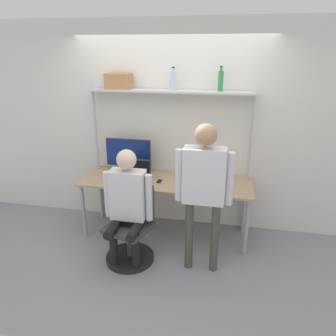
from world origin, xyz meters
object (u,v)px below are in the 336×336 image
at_px(monitor, 128,155).
at_px(laptop, 138,175).
at_px(person_standing, 204,181).
at_px(person_seated, 127,199).
at_px(bottle_clear, 173,80).
at_px(office_chair, 131,238).
at_px(storage_box, 119,81).
at_px(cell_phone, 159,182).
at_px(bottle_green, 221,81).

bearing_deg(monitor, laptop, -50.99).
bearing_deg(person_standing, person_seated, -178.57).
height_order(monitor, bottle_clear, bottle_clear).
height_order(person_seated, bottle_clear, bottle_clear).
bearing_deg(office_chair, person_seated, -105.35).
distance_m(person_standing, storage_box, 1.74).
bearing_deg(storage_box, bottle_clear, 0.00).
height_order(cell_phone, office_chair, office_chair).
relative_size(cell_phone, bottle_green, 0.52).
distance_m(laptop, office_chair, 0.80).
distance_m(person_seated, storage_box, 1.53).
distance_m(person_seated, person_standing, 0.87).
distance_m(laptop, person_seated, 0.62).
bearing_deg(bottle_green, monitor, -177.74).
relative_size(person_seated, bottle_green, 4.64).
xyz_separation_m(person_seated, person_standing, (0.83, 0.02, 0.28)).
height_order(cell_phone, bottle_green, bottle_green).
distance_m(person_seated, bottle_green, 1.76).
relative_size(cell_phone, person_seated, 0.11).
xyz_separation_m(person_standing, storage_box, (-1.19, 0.90, 0.89)).
bearing_deg(office_chair, bottle_clear, 69.97).
distance_m(cell_phone, person_standing, 0.90).
bearing_deg(monitor, storage_box, 155.82).
relative_size(monitor, laptop, 1.99).
bearing_deg(monitor, person_seated, -73.33).
height_order(monitor, laptop, monitor).
bearing_deg(laptop, cell_phone, -0.45).
relative_size(cell_phone, office_chair, 0.17).
xyz_separation_m(monitor, person_standing, (1.09, -0.86, 0.05)).
relative_size(office_chair, person_standing, 0.54).
bearing_deg(cell_phone, office_chair, -109.94).
xyz_separation_m(cell_phone, bottle_green, (0.68, 0.31, 1.22)).
bearing_deg(person_standing, storage_box, 142.92).
height_order(office_chair, person_standing, person_standing).
distance_m(monitor, bottle_green, 1.52).
relative_size(office_chair, person_seated, 0.67).
height_order(monitor, person_seated, person_seated).
bearing_deg(laptop, bottle_green, 17.68).
height_order(laptop, cell_phone, laptop).
bearing_deg(bottle_clear, person_seated, -109.80).
bearing_deg(bottle_green, person_seated, -134.30).
height_order(monitor, storage_box, storage_box).
distance_m(bottle_clear, bottle_green, 0.57).
height_order(person_seated, bottle_green, bottle_green).
distance_m(monitor, cell_phone, 0.60).
bearing_deg(office_chair, storage_box, 113.29).
xyz_separation_m(laptop, bottle_green, (0.95, 0.30, 1.15)).
height_order(laptop, storage_box, storage_box).
xyz_separation_m(laptop, storage_box, (-0.31, 0.30, 1.13)).
xyz_separation_m(person_standing, bottle_green, (0.07, 0.90, 0.92)).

